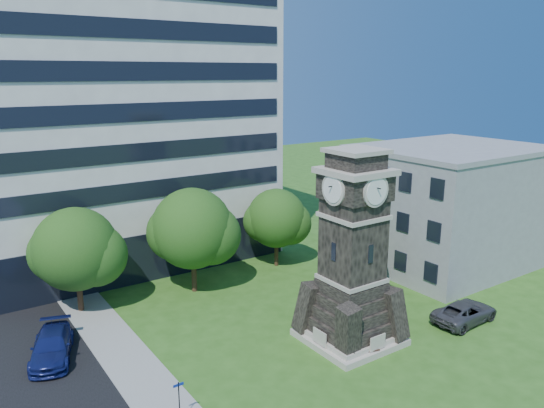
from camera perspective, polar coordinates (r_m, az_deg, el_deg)
ground at (r=32.07m, az=6.68°, el=-17.13°), size 160.00×160.00×0.00m
sidewalk at (r=31.63m, az=-13.65°, el=-17.89°), size 3.00×70.00×0.06m
clock_tower at (r=32.97m, az=8.62°, el=-6.12°), size 5.40×5.40×12.22m
office_tall at (r=48.80m, az=-16.53°, el=10.72°), size 26.20×15.11×28.60m
office_low at (r=49.05m, az=18.48°, el=-0.09°), size 15.20×12.20×10.40m
car_street_north at (r=34.97m, az=-22.60°, el=-13.95°), size 3.77×5.76×1.55m
car_east_lot at (r=38.96m, az=20.04°, el=-10.87°), size 5.19×2.54×1.42m
park_bench at (r=33.08m, az=9.76°, el=-15.20°), size 1.86×0.50×0.96m
street_sign at (r=27.33m, az=-9.97°, el=-19.85°), size 0.54×0.05×2.23m
tree_nw at (r=39.31m, az=-20.23°, el=-4.80°), size 6.43×5.84×7.56m
tree_nc at (r=40.58m, az=-8.45°, el=-2.87°), size 6.78×6.17×8.16m
tree_ne at (r=45.76m, az=0.55°, el=-1.72°), size 5.63×5.12×6.87m
tree_east at (r=40.62m, az=8.96°, el=-4.08°), size 4.75×4.31×6.38m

